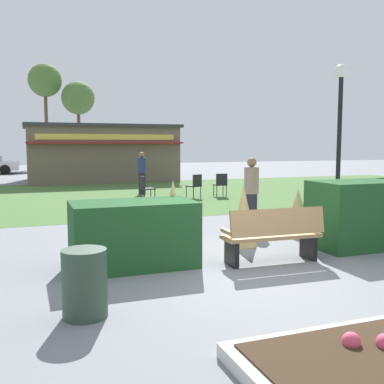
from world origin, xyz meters
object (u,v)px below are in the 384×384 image
trash_bin (85,283)px  person_strolling (142,173)px  food_kiosk (101,153)px  tree_right_bg (78,99)px  person_standing (251,193)px  park_bench (273,235)px  cafe_chair_north (195,184)px  lamppost_mid (340,122)px  cafe_chair_east (145,187)px  cafe_chair_west (221,183)px  parked_car_east_slot (143,162)px  tree_left_bg (45,81)px  parked_car_center_slot (62,163)px

trash_bin → person_strolling: 12.97m
food_kiosk → tree_right_bg: (0.51, 14.87, 4.33)m
person_standing → park_bench: bearing=25.0°
park_bench → cafe_chair_north: size_ratio=1.93×
tree_right_bg → person_standing: bearing=-89.1°
park_bench → lamppost_mid: size_ratio=0.42×
park_bench → trash_bin: 3.53m
cafe_chair_east → tree_right_bg: (0.56, 24.85, 5.33)m
person_standing → cafe_chair_west: bearing=-152.2°
lamppost_mid → trash_bin: bearing=-146.2°
person_strolling → tree_right_bg: tree_right_bg is taller
cafe_chair_north → person_strolling: bearing=126.5°
cafe_chair_north → cafe_chair_west: bearing=7.4°
lamppost_mid → person_strolling: size_ratio=2.44×
cafe_chair_east → parked_car_east_slot: parked_car_east_slot is taller
lamppost_mid → tree_left_bg: (-6.17, 30.81, 4.70)m
cafe_chair_west → tree_right_bg: 25.08m
food_kiosk → cafe_chair_north: bearing=-78.7°
cafe_chair_east → person_strolling: (0.47, 2.37, 0.33)m
park_bench → trash_bin: park_bench is taller
tree_right_bg → cafe_chair_west: bearing=-84.1°
cafe_chair_north → tree_left_bg: (-4.03, 25.42, 6.77)m
food_kiosk → parked_car_center_slot: food_kiosk is taller
food_kiosk → person_strolling: bearing=-86.8°
parked_car_center_slot → tree_left_bg: size_ratio=0.49×
cafe_chair_west → parked_car_center_slot: 18.01m
person_strolling → parked_car_east_slot: (3.93, 15.54, -0.22)m
person_standing → tree_left_bg: tree_left_bg is taller
tree_left_bg → cafe_chair_west: bearing=-78.5°
parked_car_east_slot → tree_left_bg: bearing=129.4°
trash_bin → cafe_chair_north: bearing=63.0°
food_kiosk → cafe_chair_west: size_ratio=8.98×
person_standing → person_strolling: bearing=-130.5°
person_standing → parked_car_center_slot: bearing=-128.5°
cafe_chair_north → parked_car_center_slot: 17.91m
park_bench → lamppost_mid: 5.91m
trash_bin → cafe_chair_north: size_ratio=0.90×
parked_car_east_slot → tree_right_bg: size_ratio=0.58×
food_kiosk → cafe_chair_east: size_ratio=8.98×
cafe_chair_west → person_strolling: (-2.61, 1.90, 0.33)m
person_standing → parked_car_center_slot: size_ratio=0.40×
cafe_chair_west → tree_left_bg: bearing=101.5°
lamppost_mid → parked_car_east_slot: (0.28, 22.96, -1.96)m
cafe_chair_north → parked_car_east_slot: size_ratio=0.21×
cafe_chair_east → person_standing: person_standing is taller
lamppost_mid → trash_bin: 9.20m
parked_car_center_slot → tree_left_bg: bearing=94.6°
lamppost_mid → parked_car_center_slot: 23.70m
food_kiosk → tree_left_bg: size_ratio=0.91×
cafe_chair_north → person_standing: person_standing is taller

